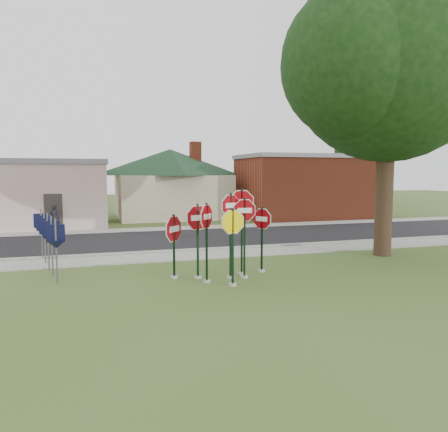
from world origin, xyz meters
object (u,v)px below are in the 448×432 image
object	(u,v)px
stop_sign_left	(207,232)
oak_tree	(389,61)
stop_sign_yellow	(233,237)
stop_sign_center	(231,224)
pedestrian	(55,218)

from	to	relation	value
stop_sign_left	oak_tree	xyz separation A→B (m)	(8.08, 2.25, 6.20)
stop_sign_yellow	stop_sign_center	bearing A→B (deg)	75.89
stop_sign_yellow	stop_sign_left	world-z (taller)	stop_sign_left
oak_tree	pedestrian	distance (m)	18.66
stop_sign_center	stop_sign_yellow	size ratio (longest dim) A/B	1.17
pedestrian	stop_sign_left	bearing A→B (deg)	135.41
oak_tree	pedestrian	xyz separation A→B (m)	(-13.40, 10.96, -6.95)
oak_tree	stop_sign_yellow	bearing A→B (deg)	-158.89
stop_sign_center	stop_sign_left	bearing A→B (deg)	-162.38
stop_sign_center	oak_tree	distance (m)	9.61
stop_sign_center	stop_sign_left	xyz separation A→B (m)	(-0.86, -0.27, -0.17)
stop_sign_left	pedestrian	xyz separation A→B (m)	(-5.32, 13.21, -0.75)
stop_sign_left	oak_tree	size ratio (longest dim) A/B	0.22
stop_sign_yellow	stop_sign_left	bearing A→B (deg)	135.57
oak_tree	stop_sign_center	bearing A→B (deg)	-164.71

